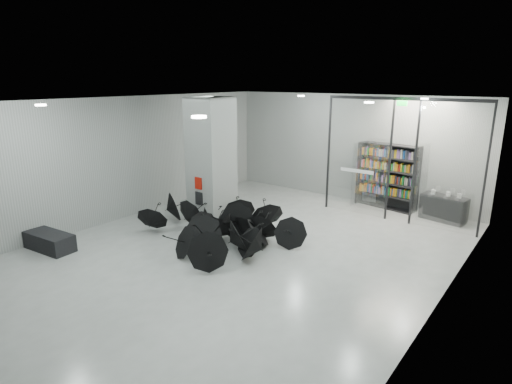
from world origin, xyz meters
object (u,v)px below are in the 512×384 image
Objects in this scene: column at (211,160)px; umbrella_cluster at (224,232)px; shop_counter at (443,208)px; bench at (50,241)px; bookshelf at (387,176)px.

umbrella_cluster is (1.67, -1.31, -1.69)m from column.
column is 2.84× the size of shop_counter.
bench is 1.05× the size of shop_counter.
column is at bearing 142.03° from umbrella_cluster.
shop_counter is (7.95, 9.10, 0.18)m from bench.
column is at bearing 63.40° from bench.
column is 2.72m from umbrella_cluster.
umbrella_cluster is at bearing 38.32° from bench.
column is 2.69× the size of bench.
bench is 11.12m from bookshelf.
column reaches higher than umbrella_cluster.
umbrella_cluster is at bearing -102.29° from bookshelf.
column is 5.26m from bench.
bookshelf is at bearing 49.00° from column.
shop_counter is at bearing 43.11° from bench.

